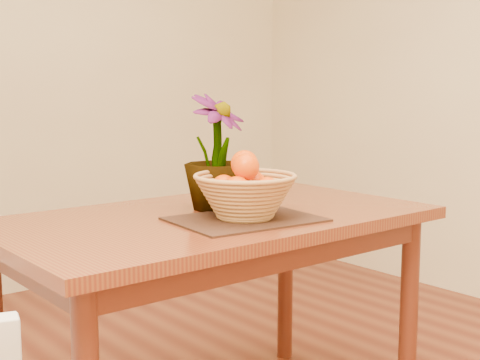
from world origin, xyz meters
TOP-DOWN VIEW (x-y plane):
  - table at (0.00, 0.30)m, footprint 1.40×0.80m
  - placemat at (0.01, 0.15)m, footprint 0.46×0.37m
  - wicker_basket at (0.01, 0.15)m, footprint 0.32×0.32m
  - orange_pile at (0.01, 0.15)m, footprint 0.21×0.20m
  - potted_plant at (0.05, 0.36)m, footprint 0.28×0.28m

SIDE VIEW (x-z plane):
  - table at x=0.00m, z-range 0.29..1.04m
  - placemat at x=0.01m, z-range 0.75..0.76m
  - wicker_basket at x=0.01m, z-range 0.76..0.89m
  - orange_pile at x=0.01m, z-range 0.80..0.95m
  - potted_plant at x=0.05m, z-range 0.75..1.14m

